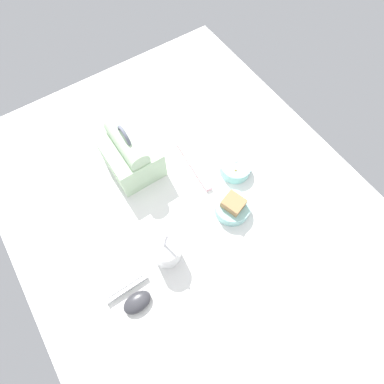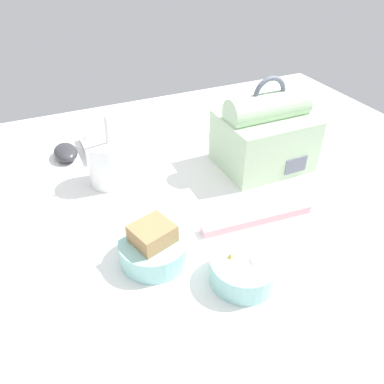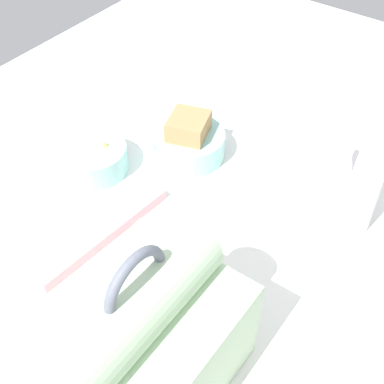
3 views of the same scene
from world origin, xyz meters
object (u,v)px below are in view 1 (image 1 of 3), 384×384
chopstick_case (194,165)px  bento_bowl_sandwich (232,207)px  soup_cup (166,251)px  computer_mouse (137,302)px  keyboard (104,247)px  lunch_bag (130,154)px  bento_bowl_snacks (235,168)px

chopstick_case → bento_bowl_sandwich: bearing=-177.1°
soup_cup → computer_mouse: soup_cup is taller
keyboard → computer_mouse: (-19.50, -0.66, 0.47)cm
soup_cup → chopstick_case: 32.56cm
computer_mouse → chopstick_case: computer_mouse is taller
keyboard → lunch_bag: bearing=-46.3°
keyboard → soup_cup: (-12.58, -14.79, 3.99)cm
soup_cup → bento_bowl_sandwich: size_ratio=1.42×
soup_cup → bento_bowl_snacks: (12.18, -34.77, -2.79)cm
keyboard → bento_bowl_snacks: bento_bowl_snacks is taller
keyboard → chopstick_case: (9.01, -38.80, -0.22)cm
lunch_bag → chopstick_case: 21.78cm
lunch_bag → computer_mouse: lunch_bag is taller
bento_bowl_sandwich → chopstick_case: bearing=2.9°
bento_bowl_sandwich → computer_mouse: bearing=101.5°
chopstick_case → keyboard: bearing=103.1°
lunch_bag → bento_bowl_snacks: bearing=-127.4°
soup_cup → lunch_bag: bearing=-11.8°
soup_cup → computer_mouse: bearing=116.1°
keyboard → bento_bowl_sandwich: bento_bowl_sandwich is taller
bento_bowl_sandwich → lunch_bag: bearing=29.2°
bento_bowl_sandwich → chopstick_case: size_ratio=0.51×
lunch_bag → computer_mouse: 45.92cm
keyboard → lunch_bag: size_ratio=1.49×
lunch_bag → chopstick_case: (-11.83, -17.03, -6.65)cm
bento_bowl_snacks → lunch_bag: bearing=52.6°
computer_mouse → soup_cup: bearing=-63.9°
soup_cup → bento_bowl_sandwich: 25.19cm
bento_bowl_sandwich → bento_bowl_snacks: (11.10, -9.72, -0.47)cm
computer_mouse → lunch_bag: bearing=-27.6°
computer_mouse → chopstick_case: bearing=-53.2°
lunch_bag → bento_bowl_sandwich: 37.35cm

